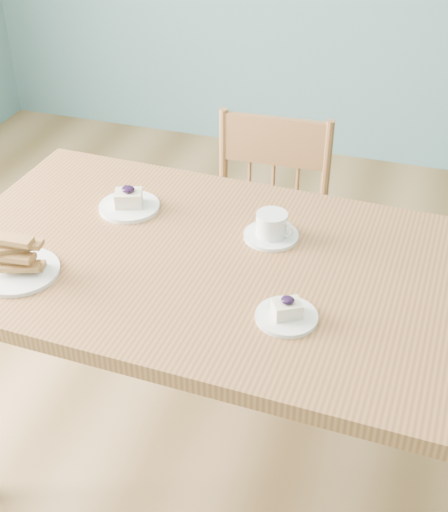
# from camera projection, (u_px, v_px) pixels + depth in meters

# --- Properties ---
(room) EXTENTS (5.01, 5.01, 2.71)m
(room) POSITION_uv_depth(u_px,v_px,m) (392.00, 110.00, 1.24)
(room) COLOR #9C7649
(room) RESTS_ON ground
(dining_table) EXTENTS (1.51, 0.90, 0.79)m
(dining_table) POSITION_uv_depth(u_px,v_px,m) (224.00, 286.00, 1.87)
(dining_table) COLOR #9A643A
(dining_table) RESTS_ON ground
(dining_chair) EXTENTS (0.42, 0.40, 0.88)m
(dining_chair) POSITION_uv_depth(u_px,v_px,m) (263.00, 244.00, 2.51)
(dining_chair) COLOR #9A643A
(dining_chair) RESTS_ON ground
(cheesecake_plate_near) EXTENTS (0.15, 0.15, 0.06)m
(cheesecake_plate_near) POSITION_uv_depth(u_px,v_px,m) (287.00, 313.00, 1.63)
(cheesecake_plate_near) COLOR silver
(cheesecake_plate_near) RESTS_ON dining_table
(cheesecake_plate_far) EXTENTS (0.17, 0.17, 0.07)m
(cheesecake_plate_far) POSITION_uv_depth(u_px,v_px,m) (129.00, 203.00, 2.03)
(cheesecake_plate_far) COLOR silver
(cheesecake_plate_far) RESTS_ON dining_table
(coffee_cup) EXTENTS (0.15, 0.15, 0.07)m
(coffee_cup) POSITION_uv_depth(u_px,v_px,m) (272.00, 228.00, 1.90)
(coffee_cup) COLOR silver
(coffee_cup) RESTS_ON dining_table
(biscotti_plate) EXTENTS (0.21, 0.21, 0.11)m
(biscotti_plate) POSITION_uv_depth(u_px,v_px,m) (17.00, 261.00, 1.76)
(biscotti_plate) COLOR silver
(biscotti_plate) RESTS_ON dining_table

